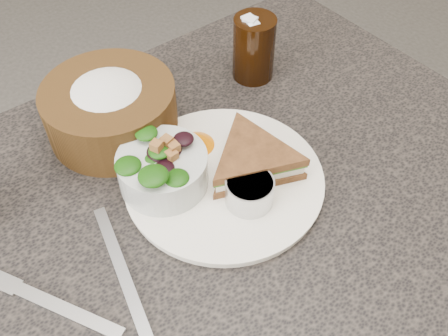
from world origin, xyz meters
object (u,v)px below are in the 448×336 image
dining_table (205,331)px  cola_glass (254,45)px  dressing_ramekin (249,192)px  salad_bowl (162,165)px  sandwich (253,160)px  dinner_plate (224,180)px  bread_basket (109,103)px

dining_table → cola_glass: cola_glass is taller
dining_table → dressing_ramekin: (0.06, -0.03, 0.41)m
salad_bowl → sandwich: bearing=-26.9°
dinner_plate → cola_glass: (0.18, 0.16, 0.05)m
dining_table → salad_bowl: size_ratio=8.34×
dressing_ramekin → dining_table: bearing=153.4°
salad_bowl → dressing_ramekin: (0.07, -0.09, -0.02)m
sandwich → bread_basket: bearing=140.3°
dinner_plate → dressing_ramekin: bearing=-89.1°
salad_bowl → bread_basket: bearing=89.1°
dinner_plate → bread_basket: bread_basket is taller
dressing_ramekin → sandwich: bearing=46.0°
dining_table → cola_glass: size_ratio=8.41×
sandwich → salad_bowl: bearing=175.0°
dining_table → sandwich: size_ratio=6.54×
dressing_ramekin → cola_glass: bearing=49.0°
bread_basket → salad_bowl: bearing=-90.9°
bread_basket → dinner_plate: bearing=-69.9°
dining_table → sandwich: bearing=4.8°
dinner_plate → bread_basket: (-0.07, 0.18, 0.05)m
dining_table → dinner_plate: (0.06, 0.02, 0.38)m
salad_bowl → cola_glass: cola_glass is taller
dressing_ramekin → cola_glass: size_ratio=0.54×
sandwich → dressing_ramekin: 0.05m
salad_bowl → dressing_ramekin: bearing=-53.4°
sandwich → dinner_plate: bearing=-176.7°
cola_glass → sandwich: bearing=-130.3°
dinner_plate → sandwich: (0.04, -0.01, 0.03)m
sandwich → bread_basket: (-0.11, 0.20, 0.02)m
dressing_ramekin → cola_glass: cola_glass is taller
salad_bowl → cola_glass: 0.28m
dinner_plate → bread_basket: size_ratio=1.40×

